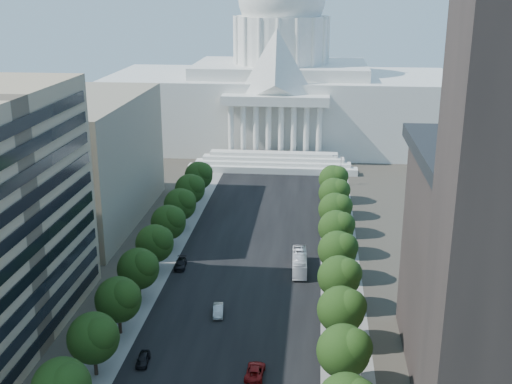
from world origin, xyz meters
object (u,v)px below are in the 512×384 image
(car_red, at_px, (255,371))
(city_bus, at_px, (299,262))
(car_silver, at_px, (218,310))
(car_dark_b, at_px, (180,264))
(car_dark_a, at_px, (143,359))

(car_red, bearing_deg, city_bus, -95.13)
(car_red, relative_size, city_bus, 0.47)
(car_silver, bearing_deg, city_bus, 48.88)
(car_dark_b, bearing_deg, car_dark_a, -91.86)
(city_bus, bearing_deg, car_dark_b, -179.26)
(city_bus, bearing_deg, car_dark_a, -124.22)
(car_silver, xyz_separation_m, city_bus, (13.51, 19.94, 0.85))
(car_red, distance_m, city_bus, 38.10)
(car_dark_a, height_order, car_silver, car_silver)
(car_silver, relative_size, car_dark_b, 0.92)
(car_dark_a, distance_m, city_bus, 42.60)
(car_dark_b, bearing_deg, city_bus, -1.53)
(car_dark_a, bearing_deg, city_bus, 53.34)
(car_dark_a, relative_size, car_red, 0.78)
(car_red, distance_m, car_dark_b, 41.08)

